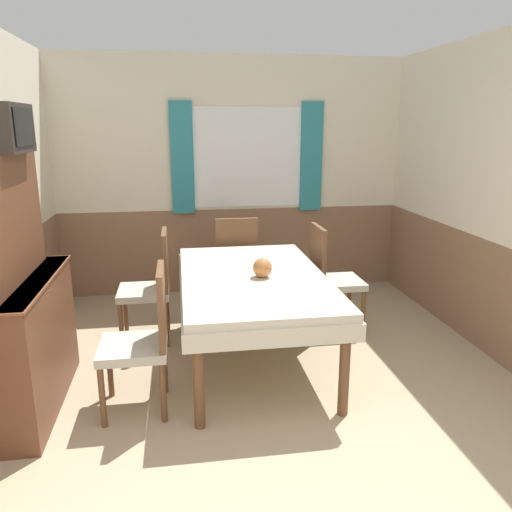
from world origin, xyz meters
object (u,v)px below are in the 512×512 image
chair_right_far (330,275)px  chair_left_near (144,336)px  dining_table (253,287)px  tv (0,128)px  chair_left_far (152,283)px  chair_head_window (235,261)px  vase (262,268)px  sideboard (15,308)px

chair_right_far → chair_left_near: (-1.63, -1.15, 0.00)m
dining_table → tv: tv is taller
dining_table → chair_left_near: bearing=-144.7°
chair_right_far → tv: 2.92m
chair_left_far → chair_head_window: bearing=-52.3°
tv → vase: (1.69, 0.23, -1.04)m
chair_left_far → tv: bearing=137.5°
chair_left_near → vase: size_ratio=6.65×
chair_head_window → tv: tv is taller
chair_left_near → chair_head_window: size_ratio=1.00×
dining_table → chair_right_far: 1.00m
dining_table → tv: 2.05m
dining_table → sideboard: sideboard is taller
chair_head_window → vase: (0.06, -1.28, 0.29)m
chair_left_near → sideboard: 0.86m
tv → chair_left_near: bearing=-18.2°
chair_left_far → chair_left_near: same height
chair_right_far → tv: size_ratio=1.98×
chair_right_far → chair_head_window: 1.03m
dining_table → vase: 0.20m
chair_head_window → dining_table: bearing=-90.0°
chair_head_window → tv: (-1.63, -1.51, 1.33)m
dining_table → chair_left_far: size_ratio=1.94×
chair_right_far → chair_head_window: same height
tv → vase: bearing=7.8°
sideboard → chair_left_near: bearing=-10.6°
chair_head_window → vase: 1.32m
chair_left_near → tv: bearing=71.8°
chair_head_window → chair_right_far: bearing=-37.7°
chair_right_far → chair_left_near: bearing=-54.7°
dining_table → sideboard: (-1.64, -0.42, 0.08)m
chair_right_far → dining_table: bearing=-54.7°
chair_right_far → vase: size_ratio=6.65×
dining_table → chair_left_near: (-0.81, -0.58, -0.11)m
dining_table → tv: size_ratio=3.85×
dining_table → chair_left_near: chair_left_near is taller
chair_head_window → vase: chair_head_window is taller
chair_left_far → chair_head_window: same height
chair_left_near → chair_head_window: same height
sideboard → chair_head_window: bearing=44.8°
tv → vase: size_ratio=3.36×
chair_left_near → sideboard: sideboard is taller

